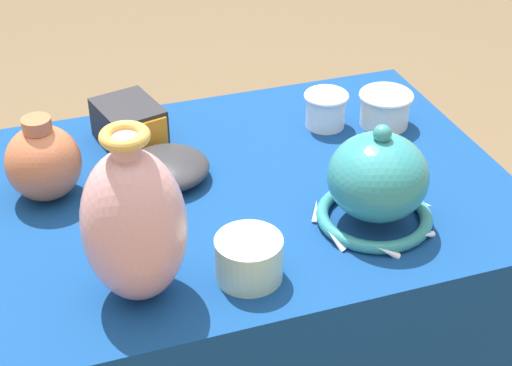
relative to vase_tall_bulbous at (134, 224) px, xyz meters
name	(u,v)px	position (x,y,z in m)	size (l,w,h in m)	color
display_table	(237,229)	(0.22, 0.21, -0.22)	(1.03, 0.72, 0.74)	olive
vase_tall_bulbous	(134,224)	(0.00, 0.00, 0.00)	(0.16, 0.16, 0.29)	#D19399
vase_dome_bell	(377,184)	(0.42, 0.05, -0.05)	(0.21, 0.22, 0.20)	teal
mosaic_tile_box	(129,124)	(0.07, 0.46, -0.09)	(0.14, 0.16, 0.08)	#232328
cup_wide_ivory	(385,107)	(0.59, 0.36, -0.09)	(0.11, 0.11, 0.07)	white
jar_round_terracotta	(43,162)	(-0.11, 0.31, -0.06)	(0.14, 0.14, 0.16)	#BC6642
cup_wide_porcelain	(326,108)	(0.47, 0.39, -0.09)	(0.09, 0.09, 0.08)	white
bowl_shallow_charcoal	(167,168)	(0.11, 0.30, -0.10)	(0.16, 0.16, 0.05)	#2D2D33
pot_squat_celadon	(249,258)	(0.17, -0.02, -0.09)	(0.11, 0.11, 0.07)	#A8CCB7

